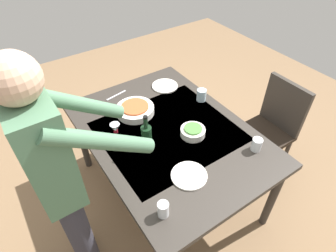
# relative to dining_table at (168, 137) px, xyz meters

# --- Properties ---
(ground_plane) EXTENTS (6.00, 6.00, 0.00)m
(ground_plane) POSITION_rel_dining_table_xyz_m (0.00, 0.00, -0.68)
(ground_plane) COLOR #846647
(dining_table) EXTENTS (1.53, 1.10, 0.74)m
(dining_table) POSITION_rel_dining_table_xyz_m (0.00, 0.00, 0.00)
(dining_table) COLOR #332D28
(dining_table) RESTS_ON ground_plane
(chair_near) EXTENTS (0.40, 0.40, 0.91)m
(chair_near) POSITION_rel_dining_table_xyz_m (-0.25, -0.93, -0.15)
(chair_near) COLOR black
(chair_near) RESTS_ON ground_plane
(person_server) EXTENTS (0.42, 0.61, 1.69)m
(person_server) POSITION_rel_dining_table_xyz_m (-0.18, 0.81, 0.29)
(person_server) COLOR #2D2D38
(person_server) RESTS_ON ground_plane
(wine_bottle) EXTENTS (0.07, 0.07, 0.30)m
(wine_bottle) POSITION_rel_dining_table_xyz_m (-0.07, 0.22, 0.18)
(wine_bottle) COLOR black
(wine_bottle) RESTS_ON dining_table
(wine_glass_left) EXTENTS (0.07, 0.07, 0.15)m
(wine_glass_left) POSITION_rel_dining_table_xyz_m (0.12, 0.35, 0.17)
(wine_glass_left) COLOR white
(wine_glass_left) RESTS_ON dining_table
(water_cup_near_left) EXTENTS (0.08, 0.08, 0.10)m
(water_cup_near_left) POSITION_rel_dining_table_xyz_m (0.16, -0.45, 0.12)
(water_cup_near_left) COLOR silver
(water_cup_near_left) RESTS_ON dining_table
(water_cup_near_right) EXTENTS (0.07, 0.07, 0.09)m
(water_cup_near_right) POSITION_rel_dining_table_xyz_m (-0.49, -0.39, 0.11)
(water_cup_near_right) COLOR silver
(water_cup_near_right) RESTS_ON dining_table
(water_cup_far_left) EXTENTS (0.07, 0.07, 0.10)m
(water_cup_far_left) POSITION_rel_dining_table_xyz_m (-0.55, 0.41, 0.12)
(water_cup_far_left) COLOR silver
(water_cup_far_left) RESTS_ON dining_table
(serving_bowl_pasta) EXTENTS (0.30, 0.30, 0.07)m
(serving_bowl_pasta) POSITION_rel_dining_table_xyz_m (0.32, 0.09, 0.10)
(serving_bowl_pasta) COLOR white
(serving_bowl_pasta) RESTS_ON dining_table
(side_bowl_salad) EXTENTS (0.18, 0.18, 0.07)m
(side_bowl_salad) POSITION_rel_dining_table_xyz_m (-0.13, -0.13, 0.10)
(side_bowl_salad) COLOR white
(side_bowl_salad) RESTS_ON dining_table
(dinner_plate_near) EXTENTS (0.23, 0.23, 0.01)m
(dinner_plate_near) POSITION_rel_dining_table_xyz_m (0.50, -0.31, 0.07)
(dinner_plate_near) COLOR white
(dinner_plate_near) RESTS_ON dining_table
(dinner_plate_far) EXTENTS (0.23, 0.23, 0.01)m
(dinner_plate_far) POSITION_rel_dining_table_xyz_m (-0.42, 0.12, 0.07)
(dinner_plate_far) COLOR white
(dinner_plate_far) RESTS_ON dining_table
(table_knife) EXTENTS (0.05, 0.20, 0.00)m
(table_knife) POSITION_rel_dining_table_xyz_m (0.62, 0.12, 0.07)
(table_knife) COLOR silver
(table_knife) RESTS_ON dining_table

